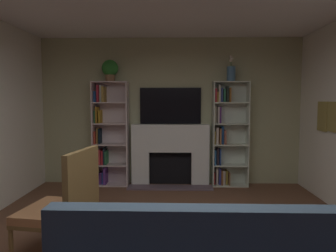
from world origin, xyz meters
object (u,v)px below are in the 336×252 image
object	(u,v)px
tv	(170,106)
bookshelf_left	(107,136)
armchair	(65,204)
fireplace	(170,153)
bookshelf_right	(226,135)
potted_plant	(110,69)
vase_with_flowers	(231,73)

from	to	relation	value
tv	bookshelf_left	world-z (taller)	bookshelf_left
armchair	bookshelf_left	bearing A→B (deg)	93.28
fireplace	bookshelf_right	world-z (taller)	bookshelf_right
tv	armchair	xyz separation A→B (m)	(-1.03, -2.90, -0.95)
tv	potted_plant	size ratio (longest dim) A/B	2.87
bookshelf_left	bookshelf_right	size ratio (longest dim) A/B	1.00
fireplace	tv	distance (m)	0.89
bookshelf_right	potted_plant	distance (m)	2.47
bookshelf_right	armchair	xyz separation A→B (m)	(-2.07, -2.82, -0.42)
fireplace	potted_plant	xyz separation A→B (m)	(-1.11, -0.03, 1.56)
bookshelf_left	vase_with_flowers	bearing A→B (deg)	-0.73
potted_plant	vase_with_flowers	xyz separation A→B (m)	(2.23, -0.00, -0.07)
fireplace	bookshelf_left	distance (m)	1.23
bookshelf_right	vase_with_flowers	world-z (taller)	vase_with_flowers
fireplace	vase_with_flowers	distance (m)	1.86
fireplace	armchair	distance (m)	2.99
bookshelf_left	bookshelf_right	world-z (taller)	same
vase_with_flowers	armchair	xyz separation A→B (m)	(-2.14, -2.78, -1.56)
bookshelf_right	tv	bearing A→B (deg)	175.56
vase_with_flowers	armchair	world-z (taller)	vase_with_flowers
fireplace	tv	xyz separation A→B (m)	(0.00, 0.09, 0.88)
vase_with_flowers	tv	bearing A→B (deg)	173.82
bookshelf_right	potted_plant	size ratio (longest dim) A/B	4.86
vase_with_flowers	armchair	distance (m)	3.84
bookshelf_right	vase_with_flowers	size ratio (longest dim) A/B	4.09
bookshelf_left	armchair	xyz separation A→B (m)	(0.16, -2.80, -0.39)
bookshelf_right	armchair	bearing A→B (deg)	-126.27
potted_plant	vase_with_flowers	bearing A→B (deg)	-0.01
fireplace	tv	world-z (taller)	tv
potted_plant	armchair	xyz separation A→B (m)	(0.09, -2.78, -1.63)
potted_plant	bookshelf_left	bearing A→B (deg)	158.96
bookshelf_left	bookshelf_right	bearing A→B (deg)	0.28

